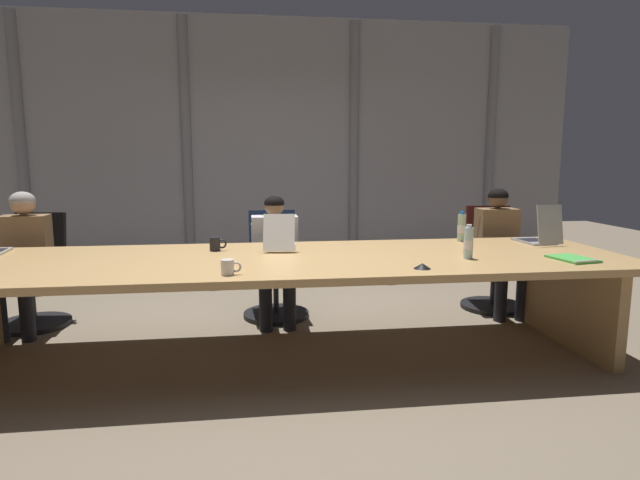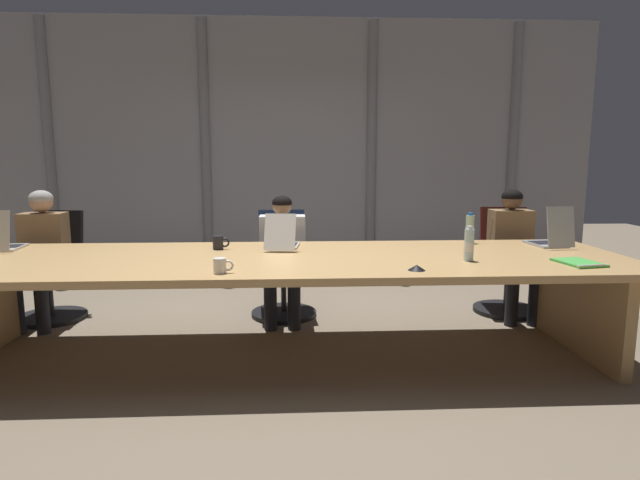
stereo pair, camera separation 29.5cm
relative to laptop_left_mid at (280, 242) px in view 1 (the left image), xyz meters
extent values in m
plane|color=#7F705B|center=(0.00, -0.36, -0.80)|extent=(15.18, 15.18, 0.00)
cube|color=tan|center=(0.00, -0.36, -0.08)|extent=(4.92, 1.39, 0.05)
cube|color=black|center=(0.00, -0.36, -0.14)|extent=(4.18, 0.10, 0.06)
cube|color=tan|center=(2.21, -0.36, -0.45)|extent=(0.08, 1.18, 0.70)
cube|color=#9999A0|center=(0.00, 2.45, 0.74)|extent=(7.59, 0.10, 3.09)
cylinder|color=gray|center=(-2.80, 2.40, 0.74)|extent=(0.12, 0.12, 3.03)
cylinder|color=gray|center=(-0.96, 2.40, 0.74)|extent=(0.12, 0.12, 3.03)
cylinder|color=gray|center=(1.05, 2.40, 0.74)|extent=(0.12, 0.12, 3.03)
cylinder|color=gray|center=(2.81, 2.40, 0.74)|extent=(0.12, 0.12, 3.03)
cube|color=beige|center=(0.01, 0.07, -0.05)|extent=(0.27, 0.33, 0.02)
cube|color=black|center=(0.01, 0.09, -0.04)|extent=(0.22, 0.19, 0.00)
cube|color=beige|center=(-0.02, -0.14, 0.09)|extent=(0.25, 0.15, 0.26)
cube|color=black|center=(-0.02, -0.14, 0.10)|extent=(0.22, 0.13, 0.24)
cube|color=#A8ADB7|center=(2.11, 0.03, -0.05)|extent=(0.25, 0.35, 0.02)
cube|color=black|center=(2.11, 0.06, -0.04)|extent=(0.20, 0.20, 0.00)
cube|color=#A8ADB7|center=(2.13, -0.16, 0.12)|extent=(0.22, 0.08, 0.31)
cube|color=black|center=(2.13, -0.15, 0.12)|extent=(0.20, 0.07, 0.28)
cube|color=black|center=(-2.11, 0.66, -0.37)|extent=(0.53, 0.53, 0.08)
cube|color=black|center=(-2.09, 0.88, -0.08)|extent=(0.44, 0.16, 0.50)
cylinder|color=#262628|center=(-2.11, 0.66, -0.59)|extent=(0.05, 0.05, 0.35)
cylinder|color=black|center=(-2.11, 0.66, -0.78)|extent=(0.60, 0.60, 0.04)
cube|color=navy|center=(-0.01, 0.66, -0.37)|extent=(0.52, 0.52, 0.08)
cube|color=navy|center=(-0.03, 0.88, -0.08)|extent=(0.44, 0.15, 0.49)
cylinder|color=#262628|center=(-0.01, 0.66, -0.59)|extent=(0.05, 0.05, 0.35)
cylinder|color=black|center=(-0.01, 0.66, -0.78)|extent=(0.60, 0.60, 0.04)
cube|color=#511E19|center=(2.09, 0.66, -0.37)|extent=(0.53, 0.53, 0.08)
cube|color=#511E19|center=(2.12, 0.88, -0.08)|extent=(0.44, 0.17, 0.51)
cylinder|color=#262628|center=(2.09, 0.66, -0.59)|extent=(0.05, 0.05, 0.35)
cylinder|color=black|center=(2.09, 0.66, -0.78)|extent=(0.60, 0.60, 0.04)
cube|color=olive|center=(-2.11, 0.64, -0.08)|extent=(0.38, 0.23, 0.50)
sphere|color=tan|center=(-2.11, 0.64, 0.27)|extent=(0.19, 0.19, 0.19)
ellipsoid|color=#B2ADA8|center=(-2.11, 0.64, 0.29)|extent=(0.20, 0.20, 0.15)
cylinder|color=olive|center=(-1.96, 0.65, -0.02)|extent=(0.08, 0.14, 0.27)
cylinder|color=tan|center=(-1.95, 0.44, -0.14)|extent=(0.07, 0.30, 0.06)
cylinder|color=olive|center=(-2.27, 0.64, -0.02)|extent=(0.08, 0.14, 0.27)
cylinder|color=#262833|center=(-2.00, 0.45, -0.36)|extent=(0.15, 0.40, 0.13)
cylinder|color=#262833|center=(-2.00, 0.27, -0.58)|extent=(0.11, 0.11, 0.45)
cylinder|color=#262833|center=(-2.20, 0.44, -0.36)|extent=(0.15, 0.40, 0.13)
cube|color=silver|center=(-0.02, 0.64, -0.10)|extent=(0.41, 0.22, 0.46)
sphere|color=#8C6647|center=(-0.02, 0.64, 0.22)|extent=(0.18, 0.18, 0.18)
ellipsoid|color=black|center=(-0.02, 0.64, 0.25)|extent=(0.18, 0.18, 0.13)
cylinder|color=silver|center=(0.16, 0.64, -0.06)|extent=(0.07, 0.13, 0.27)
cylinder|color=#8C6647|center=(0.16, 0.43, -0.18)|extent=(0.06, 0.30, 0.06)
cylinder|color=silver|center=(-0.19, 0.64, -0.06)|extent=(0.07, 0.13, 0.27)
cylinder|color=#8C6647|center=(-0.19, 0.43, -0.18)|extent=(0.06, 0.30, 0.06)
cylinder|color=#262833|center=(0.08, 0.44, -0.36)|extent=(0.13, 0.40, 0.13)
cylinder|color=#262833|center=(0.08, 0.26, -0.58)|extent=(0.11, 0.11, 0.45)
cylinder|color=#262833|center=(-0.12, 0.44, -0.36)|extent=(0.13, 0.40, 0.13)
cylinder|color=#262833|center=(-0.12, 0.26, -0.58)|extent=(0.11, 0.11, 0.45)
cube|color=olive|center=(2.08, 0.64, -0.08)|extent=(0.37, 0.23, 0.50)
sphere|color=brown|center=(2.08, 0.64, 0.27)|extent=(0.19, 0.19, 0.19)
ellipsoid|color=black|center=(2.08, 0.64, 0.29)|extent=(0.19, 0.19, 0.14)
cylinder|color=olive|center=(2.24, 0.64, -0.02)|extent=(0.07, 0.14, 0.27)
cylinder|color=brown|center=(2.23, 0.43, -0.13)|extent=(0.07, 0.30, 0.06)
cylinder|color=olive|center=(1.93, 0.65, -0.02)|extent=(0.07, 0.14, 0.27)
cylinder|color=brown|center=(1.93, 0.44, -0.13)|extent=(0.07, 0.30, 0.06)
cylinder|color=#262833|center=(2.18, 0.44, -0.36)|extent=(0.14, 0.40, 0.13)
cylinder|color=#262833|center=(2.17, 0.26, -0.58)|extent=(0.11, 0.11, 0.45)
cylinder|color=#262833|center=(1.98, 0.45, -0.36)|extent=(0.14, 0.40, 0.13)
cylinder|color=#262833|center=(1.97, 0.27, -0.58)|extent=(0.11, 0.11, 0.45)
cylinder|color=silver|center=(1.28, -0.57, 0.05)|extent=(0.07, 0.07, 0.22)
cylinder|color=white|center=(1.28, -0.57, 0.04)|extent=(0.07, 0.07, 0.07)
cylinder|color=white|center=(1.28, -0.57, 0.17)|extent=(0.04, 0.04, 0.02)
cylinder|color=#ADD1B2|center=(1.54, 0.18, 0.06)|extent=(0.07, 0.07, 0.23)
cylinder|color=white|center=(1.54, 0.18, 0.05)|extent=(0.07, 0.07, 0.07)
cylinder|color=blue|center=(1.54, 0.18, 0.19)|extent=(0.04, 0.04, 0.02)
cylinder|color=black|center=(-0.50, -0.02, 0.00)|extent=(0.08, 0.08, 0.10)
torus|color=black|center=(-0.44, -0.02, 0.00)|extent=(0.07, 0.01, 0.07)
cylinder|color=white|center=(-0.37, -0.88, -0.01)|extent=(0.08, 0.08, 0.09)
torus|color=white|center=(-0.31, -0.88, -0.01)|extent=(0.07, 0.01, 0.07)
cone|color=black|center=(0.85, -0.86, -0.04)|extent=(0.11, 0.11, 0.03)
cube|color=#4CB74C|center=(1.97, -0.71, -0.05)|extent=(0.27, 0.33, 0.02)
cylinder|color=silver|center=(1.97, -0.86, -0.03)|extent=(0.21, 0.05, 0.01)
camera|label=1|loc=(-0.21, -3.96, 0.63)|focal=29.06mm
camera|label=2|loc=(0.08, -3.98, 0.63)|focal=29.06mm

